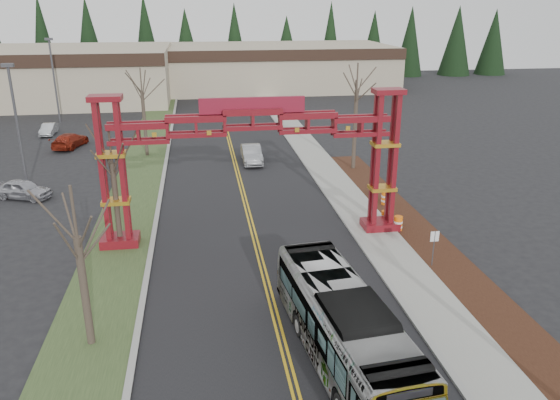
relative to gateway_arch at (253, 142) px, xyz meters
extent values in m
cube|color=black|center=(0.00, 7.00, -5.97)|extent=(12.00, 110.00, 0.02)
cube|color=gold|center=(-0.12, 7.00, -5.96)|extent=(0.12, 100.00, 0.01)
cube|color=gold|center=(0.12, 7.00, -5.96)|extent=(0.12, 100.00, 0.01)
cube|color=#989893|center=(6.15, 7.00, -5.91)|extent=(0.30, 110.00, 0.15)
cube|color=gray|center=(7.60, 7.00, -5.91)|extent=(2.60, 110.00, 0.14)
cube|color=black|center=(10.20, -8.00, -5.92)|extent=(2.60, 50.00, 0.12)
cube|color=#2F4422|center=(-8.00, 7.00, -5.94)|extent=(4.00, 110.00, 0.08)
cube|color=#989893|center=(-6.15, 7.00, -5.91)|extent=(0.30, 110.00, 0.15)
cube|color=maroon|center=(-8.00, 0.00, -5.68)|extent=(2.20, 1.60, 0.60)
cube|color=maroon|center=(-8.55, -0.35, -1.38)|extent=(0.28, 0.28, 8.00)
cube|color=maroon|center=(-7.45, -0.35, -1.38)|extent=(0.28, 0.28, 8.00)
cube|color=maroon|center=(-8.55, 0.35, -1.38)|extent=(0.28, 0.28, 8.00)
cube|color=maroon|center=(-7.45, 0.35, -1.38)|extent=(0.28, 0.28, 8.00)
cube|color=gold|center=(-8.00, 0.00, -3.18)|extent=(1.60, 1.10, 0.22)
cube|color=gold|center=(-8.00, 0.00, -0.38)|extent=(1.60, 1.10, 0.22)
cube|color=maroon|center=(-8.00, 0.00, 2.77)|extent=(1.80, 1.20, 0.30)
cube|color=maroon|center=(8.00, 0.00, -5.68)|extent=(2.20, 1.60, 0.60)
cube|color=maroon|center=(7.45, -0.35, -1.38)|extent=(0.28, 0.28, 8.00)
cube|color=maroon|center=(8.55, -0.35, -1.38)|extent=(0.28, 0.28, 8.00)
cube|color=maroon|center=(7.45, 0.35, -1.38)|extent=(0.28, 0.28, 8.00)
cube|color=maroon|center=(8.55, 0.35, -1.38)|extent=(0.28, 0.28, 8.00)
cube|color=gold|center=(8.00, 0.00, -3.18)|extent=(1.60, 1.10, 0.22)
cube|color=gold|center=(8.00, 0.00, -0.38)|extent=(1.60, 1.10, 0.22)
cube|color=maroon|center=(8.00, 0.00, 2.77)|extent=(1.80, 1.20, 0.30)
cube|color=maroon|center=(0.00, 0.00, 1.52)|extent=(16.00, 0.90, 1.00)
cube|color=maroon|center=(0.00, 0.00, 0.62)|extent=(16.00, 0.90, 0.60)
cube|color=maroon|center=(0.00, 0.00, 2.17)|extent=(6.00, 0.25, 0.90)
cube|color=tan|center=(-30.00, 54.00, -2.23)|extent=(46.00, 22.00, 7.50)
cube|color=tan|center=(10.00, 62.00, -2.48)|extent=(38.00, 20.00, 7.00)
cube|color=black|center=(10.00, 51.90, 0.22)|extent=(38.00, 0.40, 1.60)
cone|color=black|center=(-29.50, 74.00, 0.52)|extent=(5.60, 5.60, 13.00)
cylinder|color=#382D26|center=(-29.50, 74.00, -5.18)|extent=(0.80, 0.80, 1.60)
cone|color=black|center=(-21.00, 74.00, 0.52)|extent=(5.60, 5.60, 13.00)
cylinder|color=#382D26|center=(-21.00, 74.00, -5.18)|extent=(0.80, 0.80, 1.60)
cone|color=black|center=(-12.50, 74.00, 0.52)|extent=(5.60, 5.60, 13.00)
cylinder|color=#382D26|center=(-12.50, 74.00, -5.18)|extent=(0.80, 0.80, 1.60)
cone|color=black|center=(-4.00, 74.00, 0.52)|extent=(5.60, 5.60, 13.00)
cylinder|color=#382D26|center=(-4.00, 74.00, -5.18)|extent=(0.80, 0.80, 1.60)
cone|color=black|center=(4.50, 74.00, 0.52)|extent=(5.60, 5.60, 13.00)
cylinder|color=#382D26|center=(4.50, 74.00, -5.18)|extent=(0.80, 0.80, 1.60)
cone|color=black|center=(13.00, 74.00, 0.52)|extent=(5.60, 5.60, 13.00)
cylinder|color=#382D26|center=(13.00, 74.00, -5.18)|extent=(0.80, 0.80, 1.60)
cone|color=black|center=(21.50, 74.00, 0.52)|extent=(5.60, 5.60, 13.00)
cylinder|color=#382D26|center=(21.50, 74.00, -5.18)|extent=(0.80, 0.80, 1.60)
cone|color=black|center=(30.00, 74.00, 0.52)|extent=(5.60, 5.60, 13.00)
cylinder|color=#382D26|center=(30.00, 74.00, -5.18)|extent=(0.80, 0.80, 1.60)
cone|color=black|center=(38.50, 74.00, 0.52)|extent=(5.60, 5.60, 13.00)
cylinder|color=#382D26|center=(38.50, 74.00, -5.18)|extent=(0.80, 0.80, 1.60)
cone|color=black|center=(47.00, 74.00, 0.52)|extent=(5.60, 5.60, 13.00)
cylinder|color=#382D26|center=(47.00, 74.00, -5.18)|extent=(0.80, 0.80, 1.60)
cone|color=black|center=(55.50, 74.00, 0.52)|extent=(5.60, 5.60, 13.00)
cylinder|color=#382D26|center=(55.50, 74.00, -5.18)|extent=(0.80, 0.80, 1.60)
imported|color=#A1A3A9|center=(2.21, -12.84, -4.41)|extent=(3.76, 11.49, 3.14)
imported|color=#A5A8AD|center=(1.50, 16.62, -5.20)|extent=(1.68, 4.76, 1.57)
imported|color=#AAAAB2|center=(-16.08, 9.57, -5.27)|extent=(4.52, 3.08, 1.43)
imported|color=maroon|center=(-15.81, 24.76, -5.26)|extent=(3.23, 5.32, 1.44)
imported|color=silver|center=(-19.27, 30.88, -5.37)|extent=(1.31, 3.72, 1.22)
cylinder|color=#382D26|center=(-8.00, -10.09, -3.51)|extent=(0.33, 0.33, 4.95)
cylinder|color=#382D26|center=(-8.00, -10.09, -0.02)|extent=(0.12, 0.12, 2.24)
cylinder|color=#382D26|center=(-8.00, 0.02, -3.44)|extent=(0.32, 0.32, 5.08)
cylinder|color=#382D26|center=(-8.00, 0.02, 0.09)|extent=(0.12, 0.12, 2.17)
cylinder|color=#382D26|center=(-8.00, 20.37, -2.95)|extent=(0.31, 0.31, 6.07)
cylinder|color=#382D26|center=(-8.00, 20.37, 1.07)|extent=(0.12, 0.12, 2.16)
cylinder|color=#382D26|center=(10.00, 13.26, -2.58)|extent=(0.34, 0.34, 6.80)
cylinder|color=#382D26|center=(10.00, 13.26, 1.86)|extent=(0.13, 0.13, 2.31)
cylinder|color=#3F3F44|center=(-16.41, 11.83, -1.35)|extent=(0.21, 0.21, 9.27)
cube|color=#3F3F44|center=(-16.41, 11.83, 3.39)|extent=(0.82, 0.41, 0.26)
cylinder|color=#3F3F44|center=(-19.64, 37.74, -1.21)|extent=(0.21, 0.21, 9.55)
cube|color=#3F3F44|center=(-19.64, 37.74, 3.67)|extent=(0.85, 0.42, 0.27)
cylinder|color=#3F3F44|center=(9.15, -5.47, -4.92)|extent=(0.06, 0.06, 2.12)
cube|color=white|center=(9.15, -5.47, -4.15)|extent=(0.48, 0.05, 0.58)
cylinder|color=orange|center=(9.01, -0.50, -5.46)|extent=(0.54, 0.54, 1.04)
cylinder|color=white|center=(9.01, -0.50, -5.31)|extent=(0.56, 0.56, 0.12)
cylinder|color=white|center=(9.01, -0.50, -5.62)|extent=(0.56, 0.56, 0.12)
cylinder|color=orange|center=(8.63, 0.92, -5.54)|extent=(0.46, 0.46, 0.88)
cylinder|color=white|center=(8.63, 0.92, -5.41)|extent=(0.48, 0.48, 0.11)
cylinder|color=white|center=(8.63, 0.92, -5.67)|extent=(0.48, 0.48, 0.11)
cylinder|color=orange|center=(9.78, 4.16, -5.43)|extent=(0.58, 0.58, 1.11)
cylinder|color=white|center=(9.78, 4.16, -5.26)|extent=(0.60, 0.60, 0.13)
cylinder|color=white|center=(9.78, 4.16, -5.59)|extent=(0.60, 0.60, 0.13)
camera|label=1|loc=(-3.03, -30.69, 7.62)|focal=35.00mm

